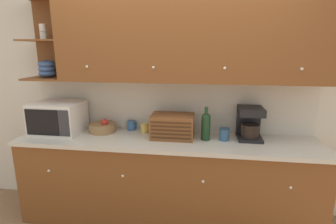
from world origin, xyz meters
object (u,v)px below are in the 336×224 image
at_px(fruit_basket, 103,127).
at_px(coffee_maker, 250,122).
at_px(wine_bottle, 206,125).
at_px(mug_blue_second, 131,125).
at_px(microwave, 58,117).
at_px(storage_canister, 224,134).
at_px(bread_box, 173,126).
at_px(mug, 145,128).

bearing_deg(fruit_basket, coffee_maker, 0.42).
relative_size(fruit_basket, wine_bottle, 0.87).
bearing_deg(mug_blue_second, microwave, -165.48).
xyz_separation_m(microwave, wine_bottle, (1.56, -0.01, -0.02)).
bearing_deg(microwave, wine_bottle, -0.44).
bearing_deg(storage_canister, fruit_basket, 176.15).
height_order(mug_blue_second, wine_bottle, wine_bottle).
height_order(bread_box, coffee_maker, coffee_maker).
distance_m(fruit_basket, mug_blue_second, 0.31).
relative_size(fruit_basket, mug, 2.91).
bearing_deg(mug, storage_canister, -8.48).
xyz_separation_m(mug, bread_box, (0.31, -0.12, 0.07)).
bearing_deg(coffee_maker, wine_bottle, -166.00).
height_order(mug, storage_canister, storage_canister).
distance_m(mug, coffee_maker, 1.09).
relative_size(bread_box, coffee_maker, 1.31).
relative_size(microwave, mug_blue_second, 4.75).
distance_m(fruit_basket, wine_bottle, 1.12).
xyz_separation_m(storage_canister, coffee_maker, (0.25, 0.10, 0.10)).
xyz_separation_m(microwave, fruit_basket, (0.46, 0.08, -0.12)).
bearing_deg(bread_box, fruit_basket, 173.99).
height_order(fruit_basket, storage_canister, fruit_basket).
bearing_deg(bread_box, wine_bottle, -2.64).
relative_size(storage_canister, coffee_maker, 0.37).
relative_size(mug_blue_second, coffee_maker, 0.32).
relative_size(fruit_basket, storage_canister, 2.40).
distance_m(wine_bottle, storage_canister, 0.20).
xyz_separation_m(microwave, storage_canister, (1.75, -0.00, -0.11)).
bearing_deg(mug, mug_blue_second, 156.84).
xyz_separation_m(fruit_basket, wine_bottle, (1.11, -0.10, 0.10)).
relative_size(fruit_basket, coffee_maker, 0.89).
distance_m(mug_blue_second, bread_box, 0.52).
relative_size(fruit_basket, mug_blue_second, 2.77).
bearing_deg(coffee_maker, fruit_basket, -179.58).
height_order(microwave, storage_canister, microwave).
xyz_separation_m(fruit_basket, mug, (0.46, 0.04, 0.00)).
bearing_deg(wine_bottle, storage_canister, 3.22).
bearing_deg(mug_blue_second, bread_box, -21.53).
relative_size(mug_blue_second, wine_bottle, 0.31).
xyz_separation_m(fruit_basket, bread_box, (0.77, -0.08, 0.07)).
xyz_separation_m(fruit_basket, coffee_maker, (1.54, 0.01, 0.11)).
bearing_deg(bread_box, mug_blue_second, 158.47).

